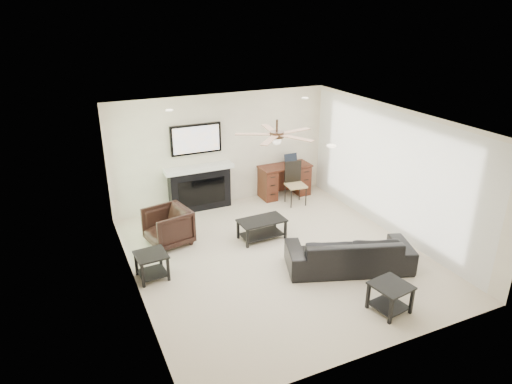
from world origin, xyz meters
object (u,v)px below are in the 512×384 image
(armchair, at_px, (168,227))
(desk, at_px, (284,180))
(sofa, at_px, (349,252))
(fireplace_unit, at_px, (199,168))
(coffee_table, at_px, (262,229))

(armchair, relative_size, desk, 0.64)
(desk, bearing_deg, sofa, -98.77)
(sofa, relative_size, armchair, 2.71)
(fireplace_unit, bearing_deg, desk, -2.43)
(sofa, bearing_deg, armchair, -20.20)
(armchair, relative_size, fireplace_unit, 0.41)
(sofa, relative_size, coffee_table, 2.36)
(sofa, distance_m, coffee_table, 1.84)
(coffee_table, bearing_deg, armchair, 159.84)
(armchair, distance_m, coffee_table, 1.79)
(desk, bearing_deg, fireplace_unit, 177.57)
(sofa, bearing_deg, coffee_table, -41.25)
(sofa, xyz_separation_m, fireplace_unit, (-1.54, 3.44, 0.65))
(coffee_table, height_order, desk, desk)
(desk, bearing_deg, armchair, -158.92)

